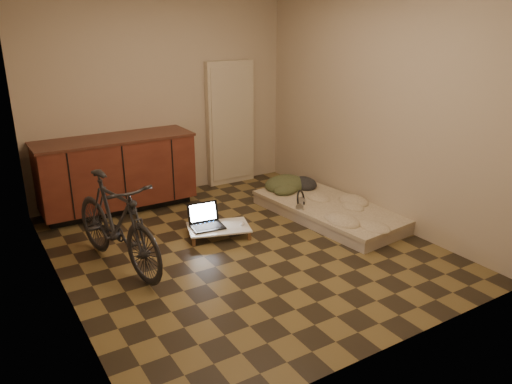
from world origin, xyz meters
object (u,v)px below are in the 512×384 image
lap_desk (219,228)px  laptop (206,222)px  bicycle (116,218)px  futon (330,210)px

lap_desk → laptop: (-0.11, 0.09, 0.06)m
lap_desk → laptop: bearing=158.0°
bicycle → futon: (2.50, -0.08, -0.41)m
futon → laptop: bearing=163.3°
bicycle → lap_desk: size_ratio=2.04×
futon → lap_desk: 1.39m
bicycle → lap_desk: bicycle is taller
laptop → bicycle: bearing=-161.0°
lap_desk → futon: bearing=8.8°
bicycle → lap_desk: 1.20m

